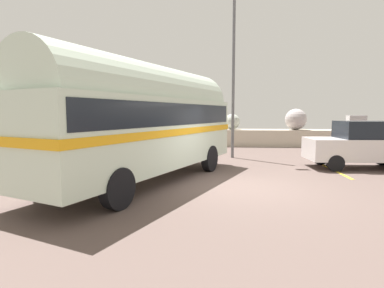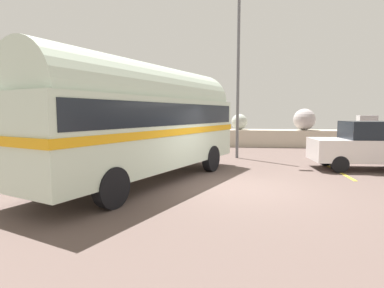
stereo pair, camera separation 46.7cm
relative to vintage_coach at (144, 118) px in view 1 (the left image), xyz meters
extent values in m
cube|color=brown|center=(2.99, -0.43, -2.04)|extent=(32.00, 26.00, 0.02)
cube|color=#BFB39E|center=(2.99, 11.37, -1.50)|extent=(31.36, 1.80, 1.10)
cube|color=beige|center=(-9.94, 10.94, -0.35)|extent=(1.22, 1.27, 1.20)
cube|color=#BEA2A2|center=(-4.79, 10.90, -0.36)|extent=(1.26, 1.17, 1.19)
cube|color=#B3BCAE|center=(-1.29, 11.54, -0.58)|extent=(0.98, 0.95, 0.75)
sphere|color=#B0B8AB|center=(3.22, 11.31, -0.43)|extent=(1.03, 1.03, 1.03)
sphere|color=#AEA5A5|center=(7.35, 11.25, -0.27)|extent=(1.37, 1.37, 1.37)
cube|color=#AEAAAB|center=(10.97, 10.86, -0.48)|extent=(1.11, 1.08, 0.95)
cube|color=gold|center=(6.69, 3.07, -2.03)|extent=(0.12, 4.40, 0.01)
cylinder|color=black|center=(-0.06, 2.82, -1.55)|extent=(0.62, 1.00, 0.96)
cylinder|color=black|center=(1.99, 2.00, -1.55)|extent=(0.62, 1.00, 0.96)
cylinder|color=black|center=(-1.99, -2.01, -1.55)|extent=(0.62, 1.00, 0.96)
cylinder|color=black|center=(0.06, -2.83, -1.55)|extent=(0.62, 1.00, 0.96)
cube|color=silver|center=(0.00, 0.00, -0.48)|extent=(5.35, 8.69, 2.10)
cylinder|color=silver|center=(0.00, 0.00, 0.57)|extent=(5.04, 8.30, 2.20)
cube|color=orange|center=(0.00, 0.00, -0.42)|extent=(5.42, 8.79, 0.20)
cube|color=black|center=(0.00, 0.00, 0.10)|extent=(5.26, 8.39, 0.64)
cube|color=silver|center=(1.58, 3.96, -1.35)|extent=(2.18, 1.00, 0.28)
cylinder|color=black|center=(6.66, 2.31, -1.72)|extent=(0.63, 0.23, 0.62)
cylinder|color=black|center=(6.60, 3.84, -1.72)|extent=(0.63, 0.23, 0.62)
cylinder|color=black|center=(9.14, 3.94, -1.72)|extent=(0.63, 0.23, 0.62)
cube|color=silver|center=(7.90, 3.12, -1.27)|extent=(4.17, 1.87, 0.84)
cube|color=black|center=(8.15, 3.13, -0.51)|extent=(2.26, 1.65, 0.68)
cylinder|color=#5B5B60|center=(3.00, 5.63, 1.69)|extent=(0.14, 0.14, 7.48)
camera|label=1|loc=(2.29, -9.47, 0.13)|focal=28.97mm
camera|label=2|loc=(2.75, -9.42, 0.13)|focal=28.97mm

